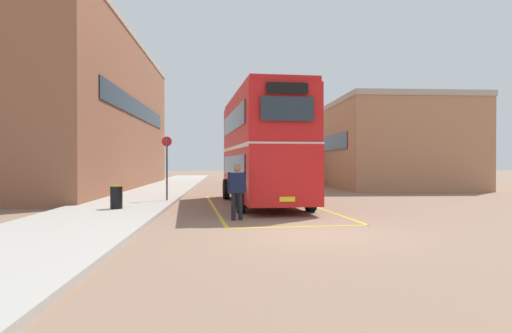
% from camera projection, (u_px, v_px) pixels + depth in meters
% --- Properties ---
extents(ground_plane, '(135.60, 135.60, 0.00)m').
position_uv_depth(ground_plane, '(265.00, 194.00, 25.94)').
color(ground_plane, '#846651').
extents(sidewalk_left, '(4.00, 57.60, 0.14)m').
position_uv_depth(sidewalk_left, '(157.00, 191.00, 27.91)').
color(sidewalk_left, '#A39E93').
rests_on(sidewalk_left, ground).
extents(brick_building_left, '(5.79, 25.21, 10.06)m').
position_uv_depth(brick_building_left, '(96.00, 114.00, 30.06)').
color(brick_building_left, brown).
rests_on(brick_building_left, ground).
extents(depot_building_right, '(8.80, 15.67, 6.23)m').
position_uv_depth(depot_building_right, '(382.00, 145.00, 34.89)').
color(depot_building_right, '#AD7A56').
rests_on(depot_building_right, ground).
extents(double_decker_bus, '(3.52, 9.85, 4.75)m').
position_uv_depth(double_decker_bus, '(262.00, 147.00, 19.54)').
color(double_decker_bus, black).
rests_on(double_decker_bus, ground).
extents(single_deck_bus, '(3.27, 9.25, 3.02)m').
position_uv_depth(single_deck_bus, '(277.00, 164.00, 39.69)').
color(single_deck_bus, black).
rests_on(single_deck_bus, ground).
extents(pedestrian_boarding, '(0.59, 0.30, 1.78)m').
position_uv_depth(pedestrian_boarding, '(237.00, 188.00, 14.31)').
color(pedestrian_boarding, black).
rests_on(pedestrian_boarding, ground).
extents(litter_bin, '(0.46, 0.46, 0.85)m').
position_uv_depth(litter_bin, '(116.00, 197.00, 16.48)').
color(litter_bin, black).
rests_on(litter_bin, sidewalk_left).
extents(bus_stop_sign, '(0.44, 0.08, 2.84)m').
position_uv_depth(bus_stop_sign, '(167.00, 162.00, 20.04)').
color(bus_stop_sign, '#4C4C51').
rests_on(bus_stop_sign, sidewalk_left).
extents(bay_marking_yellow, '(5.30, 12.03, 0.01)m').
position_uv_depth(bay_marking_yellow, '(268.00, 209.00, 17.72)').
color(bay_marking_yellow, gold).
rests_on(bay_marking_yellow, ground).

